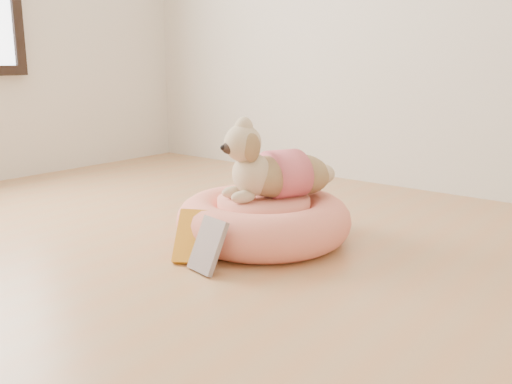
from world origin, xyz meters
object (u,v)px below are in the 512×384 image
Objects in this scene: pet_bed at (264,220)px; book_white at (208,245)px; book_yellow at (195,237)px; dog at (273,156)px.

pet_bed is 3.62× the size of book_white.
pet_bed is at bearing 109.39° from book_white.
book_white is at bearing -81.46° from pet_bed.
pet_bed is 3.42× the size of book_yellow.
book_white is (0.06, -0.39, 0.01)m from pet_bed.
pet_bed is at bearing 52.54° from book_yellow.
book_white is at bearing -59.98° from dog.
dog is 2.20× the size of book_yellow.
dog reaches higher than book_white.
dog is (0.02, 0.03, 0.27)m from pet_bed.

